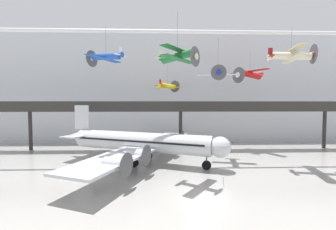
% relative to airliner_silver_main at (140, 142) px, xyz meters
% --- Properties ---
extents(ground_plane, '(260.00, 260.00, 0.00)m').
position_rel_airliner_silver_main_xyz_m(ground_plane, '(7.41, -14.13, -3.29)').
color(ground_plane, '#9E9B96').
extents(hangar_back_wall, '(140.00, 3.00, 26.03)m').
position_rel_airliner_silver_main_xyz_m(hangar_back_wall, '(7.41, 19.99, 9.72)').
color(hangar_back_wall, silver).
rests_on(hangar_back_wall, ground).
extents(mezzanine_walkway, '(110.00, 3.20, 9.80)m').
position_rel_airliner_silver_main_xyz_m(mezzanine_walkway, '(7.41, 9.55, 4.85)').
color(mezzanine_walkway, '#2D2B28').
rests_on(mezzanine_walkway, ground).
extents(ceiling_truss_beam, '(120.00, 0.60, 0.60)m').
position_rel_airliner_silver_main_xyz_m(ceiling_truss_beam, '(7.41, -0.10, 17.14)').
color(ceiling_truss_beam, silver).
extents(airliner_silver_main, '(26.88, 31.53, 9.08)m').
position_rel_airliner_silver_main_xyz_m(airliner_silver_main, '(0.00, 0.00, 0.00)').
color(airliner_silver_main, silver).
rests_on(airliner_silver_main, ground).
extents(suspended_plane_white_twin, '(6.82, 5.65, 7.17)m').
position_rel_airliner_silver_main_xyz_m(suspended_plane_white_twin, '(12.78, 1.75, 11.02)').
color(suspended_plane_white_twin, silver).
extents(suspended_plane_blue_trainer, '(5.68, 6.50, 5.50)m').
position_rel_airliner_silver_main_xyz_m(suspended_plane_blue_trainer, '(-4.31, -3.19, 12.60)').
color(suspended_plane_blue_trainer, '#1E4CAD').
extents(suspended_plane_red_highwing, '(7.33, 8.23, 6.83)m').
position_rel_airliner_silver_main_xyz_m(suspended_plane_red_highwing, '(21.14, 9.34, 11.92)').
color(suspended_plane_red_highwing, red).
extents(suspended_plane_cream_biplane, '(6.39, 7.71, 5.25)m').
position_rel_airliner_silver_main_xyz_m(suspended_plane_cream_biplane, '(21.77, -3.79, 12.83)').
color(suspended_plane_cream_biplane, beige).
extents(suspended_plane_green_biplane, '(5.36, 5.77, 6.60)m').
position_rel_airliner_silver_main_xyz_m(suspended_plane_green_biplane, '(5.37, -8.28, 11.70)').
color(suspended_plane_green_biplane, '#1E6B33').
extents(suspended_plane_yellow_lowwing, '(6.17, 5.76, 8.28)m').
position_rel_airliner_silver_main_xyz_m(suspended_plane_yellow_lowwing, '(4.80, 10.76, 9.60)').
color(suspended_plane_yellow_lowwing, yellow).
extents(stanchion_barrier, '(0.36, 0.36, 1.08)m').
position_rel_airliner_silver_main_xyz_m(stanchion_barrier, '(10.43, -10.40, -2.97)').
color(stanchion_barrier, '#B2B5BA').
rests_on(stanchion_barrier, ground).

